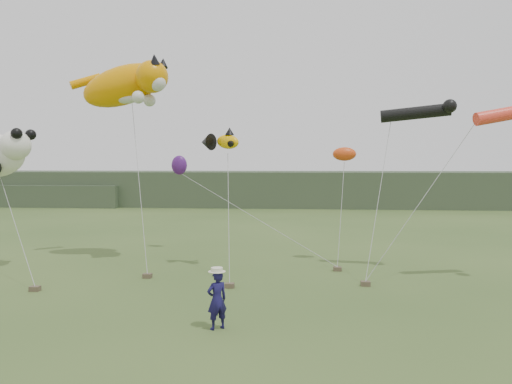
{
  "coord_description": "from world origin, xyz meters",
  "views": [
    {
      "loc": [
        2.86,
        -15.34,
        5.01
      ],
      "look_at": [
        1.24,
        3.0,
        3.95
      ],
      "focal_mm": 35.0,
      "sensor_mm": 36.0,
      "label": 1
    }
  ],
  "objects": [
    {
      "name": "misc_kites",
      "position": [
        0.31,
        11.46,
        5.17
      ],
      "size": [
        10.16,
        3.43,
        1.46
      ],
      "color": "#D34313",
      "rests_on": "ground"
    },
    {
      "name": "ground",
      "position": [
        0.0,
        0.0,
        0.0
      ],
      "size": [
        120.0,
        120.0,
        0.0
      ],
      "primitive_type": "plane",
      "color": "#385123",
      "rests_on": "ground"
    },
    {
      "name": "tube_kites",
      "position": [
        9.99,
        7.28,
        7.25
      ],
      "size": [
        6.64,
        3.26,
        1.33
      ],
      "color": "black",
      "rests_on": "ground"
    },
    {
      "name": "sandbag_anchors",
      "position": [
        -0.21,
        5.2,
        0.1
      ],
      "size": [
        13.4,
        5.05,
        0.19
      ],
      "color": "brown",
      "rests_on": "ground"
    },
    {
      "name": "headland",
      "position": [
        -3.11,
        44.69,
        1.92
      ],
      "size": [
        90.0,
        13.0,
        4.0
      ],
      "color": "#2D3D28",
      "rests_on": "ground"
    },
    {
      "name": "cat_kite",
      "position": [
        -5.77,
        9.48,
        9.01
      ],
      "size": [
        5.69,
        3.03,
        3.11
      ],
      "color": "orange",
      "rests_on": "ground"
    },
    {
      "name": "festival_attendant",
      "position": [
        0.38,
        -0.71,
        0.9
      ],
      "size": [
        0.78,
        0.73,
        1.79
      ],
      "primitive_type": "imported",
      "rotation": [
        0.0,
        0.0,
        3.78
      ],
      "color": "#151143",
      "rests_on": "ground"
    },
    {
      "name": "fish_kite",
      "position": [
        -0.91,
        7.97,
        6.04
      ],
      "size": [
        2.23,
        1.46,
        1.07
      ],
      "color": "#F2B005",
      "rests_on": "ground"
    }
  ]
}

